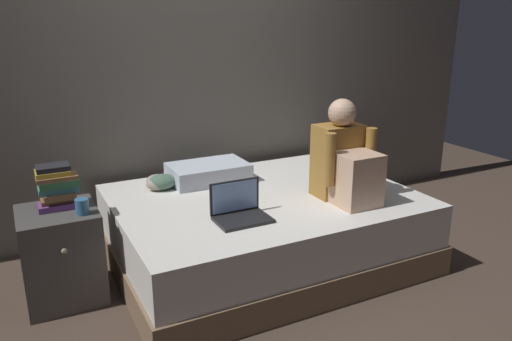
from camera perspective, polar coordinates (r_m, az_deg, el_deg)
The scene contains 10 objects.
ground_plane at distance 3.25m, azimuth 0.20°, elevation -13.01°, with size 8.00×8.00×0.00m, color #47382D.
wall_back at distance 3.93m, azimuth -8.01°, elevation 12.86°, with size 5.60×0.10×2.70m, color slate.
bed at distance 3.46m, azimuth 0.89°, elevation -6.60°, with size 2.00×1.50×0.48m.
nightstand at distance 3.21m, azimuth -21.33°, elevation -9.00°, with size 0.44×0.46×0.57m.
person_sitting at distance 3.28m, azimuth 10.16°, elevation 0.95°, with size 0.39×0.44×0.66m.
laptop at distance 2.97m, azimuth -1.90°, elevation -4.54°, with size 0.32×0.23×0.22m.
pillow at distance 3.65m, azimuth -5.47°, elevation -0.21°, with size 0.56×0.36×0.13m, color silver.
book_stack at distance 3.11m, azimuth -21.82°, elevation -1.71°, with size 0.24×0.17×0.26m.
mug at distance 2.99m, azimuth -19.27°, elevation -3.91°, with size 0.08×0.08×0.09m, color teal.
clothes_pile at distance 3.54m, azimuth -10.95°, elevation -1.29°, with size 0.21×0.23×0.11m.
Camera 1 is at (-1.29, -2.50, 1.64)m, focal length 34.96 mm.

